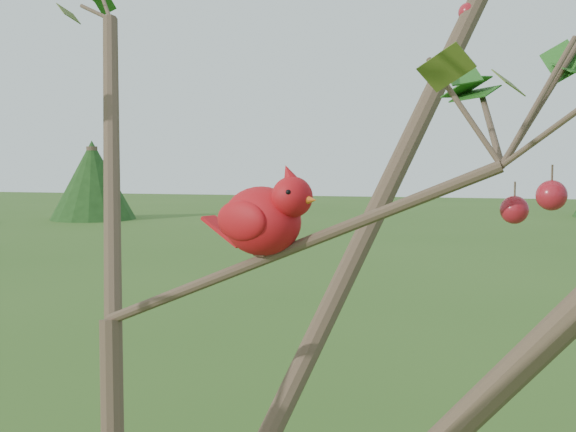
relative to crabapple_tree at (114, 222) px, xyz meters
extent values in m
sphere|color=maroon|center=(0.59, 0.07, 0.04)|extent=(0.04, 0.04, 0.04)
sphere|color=maroon|center=(0.55, 0.14, 0.02)|extent=(0.04, 0.04, 0.04)
sphere|color=maroon|center=(0.48, 0.63, 0.39)|extent=(0.04, 0.04, 0.04)
ellipsoid|color=red|center=(0.19, 0.10, 0.00)|extent=(0.16, 0.14, 0.10)
sphere|color=red|center=(0.24, 0.08, 0.03)|extent=(0.08, 0.08, 0.06)
cone|color=red|center=(0.23, 0.08, 0.06)|extent=(0.05, 0.05, 0.04)
cone|color=#D85914|center=(0.27, 0.07, 0.03)|extent=(0.03, 0.03, 0.02)
ellipsoid|color=black|center=(0.26, 0.07, 0.03)|extent=(0.03, 0.04, 0.03)
cube|color=red|center=(0.12, 0.13, -0.02)|extent=(0.08, 0.06, 0.04)
ellipsoid|color=red|center=(0.20, 0.14, 0.00)|extent=(0.09, 0.06, 0.06)
ellipsoid|color=red|center=(0.16, 0.07, 0.00)|extent=(0.09, 0.06, 0.06)
cylinder|color=#4A3627|center=(-12.48, 22.55, -0.81)|extent=(0.39, 0.39, 2.61)
cone|color=#193713|center=(-12.48, 22.55, -0.71)|extent=(3.05, 3.05, 2.83)
camera|label=1|loc=(0.48, -0.92, 0.09)|focal=45.00mm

